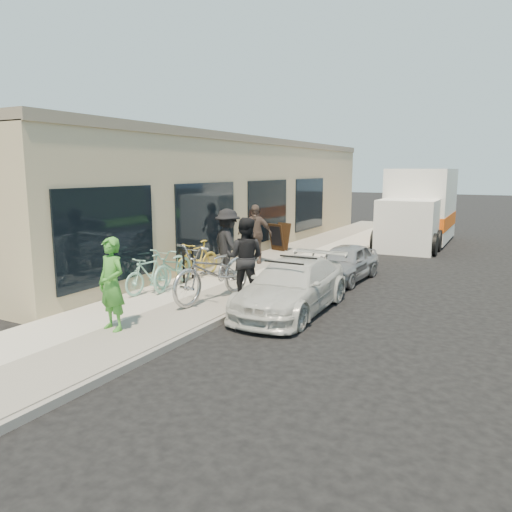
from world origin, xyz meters
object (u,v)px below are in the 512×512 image
at_px(sandwich_board, 279,237).
at_px(bystander_a, 228,244).
at_px(sedan_white, 292,286).
at_px(bystander_b, 255,234).
at_px(bike_rack, 188,261).
at_px(moving_truck, 419,211).
at_px(cruiser_bike_a, 149,274).
at_px(woman_rider, 112,284).
at_px(cruiser_bike_b, 174,267).
at_px(tandem_bike, 214,271).
at_px(sedan_silver, 345,263).
at_px(man_standing, 245,258).
at_px(cruiser_bike_c, 198,259).

distance_m(sandwich_board, bystander_a, 5.02).
relative_size(sedan_white, bystander_b, 2.13).
bearing_deg(bike_rack, moving_truck, 70.85).
bearing_deg(moving_truck, cruiser_bike_a, -108.60).
bearing_deg(cruiser_bike_a, woman_rider, -57.16).
height_order(cruiser_bike_a, cruiser_bike_b, cruiser_bike_b).
distance_m(sedan_white, cruiser_bike_a, 3.53).
distance_m(sandwich_board, tandem_bike, 7.29).
bearing_deg(woman_rider, sedan_silver, 81.57).
distance_m(bike_rack, sedan_silver, 4.36).
distance_m(moving_truck, tandem_bike, 12.63).
bearing_deg(sandwich_board, man_standing, -55.89).
xyz_separation_m(sedan_silver, tandem_bike, (-1.76, -4.02, 0.31)).
relative_size(sedan_white, tandem_bike, 1.55).
bearing_deg(bystander_a, sandwich_board, -48.17).
xyz_separation_m(sedan_white, moving_truck, (0.43, 11.98, 0.82)).
bearing_deg(sedan_silver, bystander_b, 173.93).
relative_size(sandwich_board, man_standing, 0.53).
distance_m(moving_truck, man_standing, 12.03).
bearing_deg(cruiser_bike_a, man_standing, 22.71).
bearing_deg(bystander_a, bystander_b, -47.02).
bearing_deg(woman_rider, bystander_a, 105.50).
distance_m(tandem_bike, bystander_a, 2.35).
xyz_separation_m(man_standing, bystander_b, (-1.89, 3.97, -0.00)).
height_order(sedan_silver, moving_truck, moving_truck).
height_order(sedan_white, bystander_b, bystander_b).
xyz_separation_m(moving_truck, man_standing, (-1.64, -11.92, -0.30)).
relative_size(tandem_bike, cruiser_bike_a, 1.67).
height_order(bike_rack, tandem_bike, tandem_bike).
bearing_deg(cruiser_bike_a, bike_rack, 94.02).
height_order(bike_rack, sandwich_board, sandwich_board).
xyz_separation_m(tandem_bike, bystander_b, (-1.37, 4.49, 0.26)).
height_order(tandem_bike, bystander_b, bystander_b).
bearing_deg(bike_rack, tandem_bike, -38.66).
xyz_separation_m(bike_rack, sandwich_board, (-0.07, 5.73, -0.03)).
height_order(bike_rack, bystander_b, bystander_b).
bearing_deg(bike_rack, cruiser_bike_b, -80.90).
bearing_deg(man_standing, tandem_bike, 30.59).
bearing_deg(sedan_white, sedan_silver, 88.05).
xyz_separation_m(bike_rack, sedan_silver, (3.45, 2.67, -0.18)).
bearing_deg(bystander_b, cruiser_bike_a, -114.07).
xyz_separation_m(sedan_silver, moving_truck, (0.40, 8.42, 0.87)).
height_order(bike_rack, sedan_silver, bike_rack).
xyz_separation_m(woman_rider, man_standing, (0.98, 3.20, 0.07)).
height_order(cruiser_bike_a, bystander_b, bystander_b).
height_order(cruiser_bike_b, bystander_b, bystander_b).
height_order(woman_rider, cruiser_bike_b, woman_rider).
bearing_deg(sedan_silver, sedan_white, -88.01).
height_order(cruiser_bike_b, cruiser_bike_c, cruiser_bike_b).
bearing_deg(cruiser_bike_b, bystander_a, 57.50).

